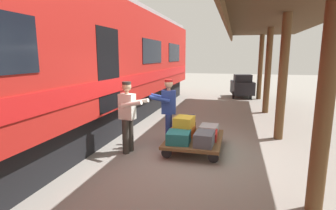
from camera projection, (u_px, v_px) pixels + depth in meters
ground_plane at (195, 155)px, 6.18m from camera, size 60.00×60.00×0.00m
platform_canopy at (301, 3)px, 5.08m from camera, size 3.20×18.84×3.56m
train_car at (56, 65)px, 6.70m from camera, size 3.02×19.64×4.00m
luggage_cart at (195, 139)px, 6.47m from camera, size 1.31×1.78×0.31m
suitcase_red_plastic at (207, 135)px, 6.37m from camera, size 0.50×0.57×0.19m
suitcase_orange_carryall at (183, 132)px, 6.51m from camera, size 0.56×0.57×0.25m
suitcase_black_hardshell at (187, 128)px, 6.98m from camera, size 0.43×0.50×0.21m
suitcase_gray_aluminum at (209, 129)px, 6.84m from camera, size 0.47×0.58×0.21m
suitcase_slate_roller at (204, 139)px, 5.90m from camera, size 0.43×0.63×0.30m
suitcase_teal_softside at (179, 137)px, 6.05m from camera, size 0.55×0.58×0.27m
suitcase_yellow_case at (184, 122)px, 6.46m from camera, size 0.48×0.55×0.26m
suitcase_navy_fabric at (187, 120)px, 6.98m from camera, size 0.46×0.52×0.20m
porter_in_overalls at (168, 109)px, 6.78m from camera, size 0.71×0.51×1.70m
porter_by_door at (128, 115)px, 6.18m from camera, size 0.71×0.50×1.70m
baggage_tug at (242, 86)px, 14.68m from camera, size 1.34×1.85×1.30m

